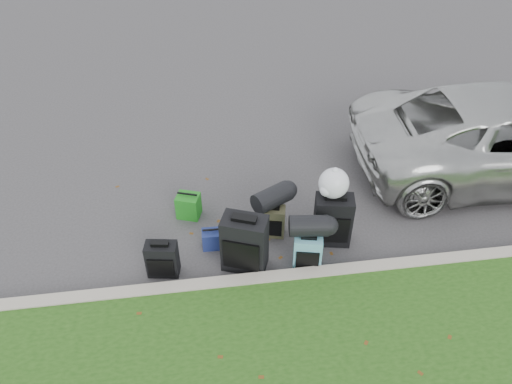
{
  "coord_description": "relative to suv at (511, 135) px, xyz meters",
  "views": [
    {
      "loc": [
        -0.83,
        -5.13,
        4.97
      ],
      "look_at": [
        -0.1,
        0.2,
        0.55
      ],
      "focal_mm": 35.0,
      "sensor_mm": 36.0,
      "label": 1
    }
  ],
  "objects": [
    {
      "name": "suitcase_small_black",
      "position": [
        -5.48,
        -1.52,
        -0.43
      ],
      "size": [
        0.43,
        0.28,
        0.5
      ],
      "primitive_type": "cube",
      "rotation": [
        0.0,
        0.0,
        -0.16
      ],
      "color": "black",
      "rests_on": "ground"
    },
    {
      "name": "tote_green",
      "position": [
        -5.12,
        -0.44,
        -0.5
      ],
      "size": [
        0.39,
        0.35,
        0.37
      ],
      "primitive_type": "cube",
      "rotation": [
        0.0,
        0.0,
        -0.33
      ],
      "color": "#1D7B1B",
      "rests_on": "ground"
    },
    {
      "name": "suitcase_olive",
      "position": [
        -3.97,
        -0.99,
        -0.45
      ],
      "size": [
        0.38,
        0.29,
        0.47
      ],
      "primitive_type": "cube",
      "rotation": [
        0.0,
        0.0,
        -0.25
      ],
      "color": "#3C3A24",
      "rests_on": "ground"
    },
    {
      "name": "suitcase_teal",
      "position": [
        -3.61,
        -1.67,
        -0.43
      ],
      "size": [
        0.4,
        0.29,
        0.52
      ],
      "primitive_type": "cube",
      "rotation": [
        0.0,
        0.0,
        -0.22
      ],
      "color": "teal",
      "rests_on": "ground"
    },
    {
      "name": "suitcase_large_black_right",
      "position": [
        -3.18,
        -1.23,
        -0.31
      ],
      "size": [
        0.55,
        0.39,
        0.76
      ],
      "primitive_type": "cube",
      "rotation": [
        0.0,
        0.0,
        -0.19
      ],
      "color": "black",
      "rests_on": "ground"
    },
    {
      "name": "curb",
      "position": [
        -4.06,
        -1.91,
        -0.61
      ],
      "size": [
        120.0,
        0.18,
        0.15
      ],
      "primitive_type": "cube",
      "color": "#9E937F",
      "rests_on": "ground"
    },
    {
      "name": "tote_navy",
      "position": [
        -4.83,
        -1.13,
        -0.55
      ],
      "size": [
        0.26,
        0.21,
        0.27
      ],
      "primitive_type": "cube",
      "rotation": [
        0.0,
        0.0,
        -0.03
      ],
      "color": "navy",
      "rests_on": "ground"
    },
    {
      "name": "duffel_left",
      "position": [
        -3.97,
        -0.93,
        -0.07
      ],
      "size": [
        0.61,
        0.52,
        0.29
      ],
      "primitive_type": "cylinder",
      "rotation": [
        0.0,
        1.57,
        0.5
      ],
      "color": "black",
      "rests_on": "suitcase_olive"
    },
    {
      "name": "trash_bag",
      "position": [
        -3.2,
        -1.16,
        0.27
      ],
      "size": [
        0.4,
        0.4,
        0.4
      ],
      "primitive_type": "sphere",
      "color": "white",
      "rests_on": "suitcase_large_black_right"
    },
    {
      "name": "ground",
      "position": [
        -4.06,
        -0.91,
        -0.68
      ],
      "size": [
        120.0,
        120.0,
        0.0
      ],
      "primitive_type": "plane",
      "color": "#383535",
      "rests_on": "ground"
    },
    {
      "name": "suitcase_large_black_left",
      "position": [
        -4.42,
        -1.54,
        -0.28
      ],
      "size": [
        0.65,
        0.52,
        0.82
      ],
      "primitive_type": "cube",
      "rotation": [
        0.0,
        0.0,
        -0.37
      ],
      "color": "black",
      "rests_on": "ground"
    },
    {
      "name": "suv",
      "position": [
        0.0,
        0.0,
        0.0
      ],
      "size": [
        5.05,
        2.55,
        1.37
      ],
      "primitive_type": "imported",
      "rotation": [
        0.0,
        0.0,
        1.51
      ],
      "color": "#B7B7B2",
      "rests_on": "ground"
    },
    {
      "name": "duffel_right",
      "position": [
        -3.61,
        -1.59,
        -0.03
      ],
      "size": [
        0.52,
        0.33,
        0.28
      ],
      "primitive_type": "cylinder",
      "rotation": [
        0.0,
        1.57,
        -0.12
      ],
      "color": "black",
      "rests_on": "suitcase_teal"
    }
  ]
}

